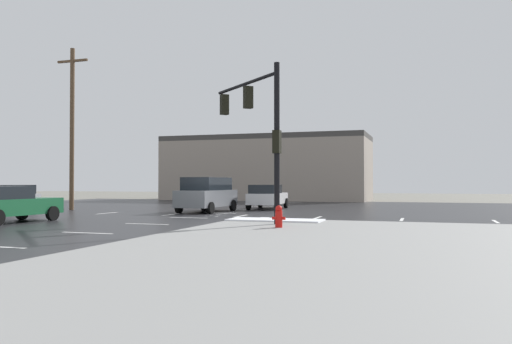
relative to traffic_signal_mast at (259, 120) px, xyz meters
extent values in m
plane|color=slate|center=(-4.50, 4.73, -4.34)|extent=(120.00, 120.00, 0.00)
cube|color=#232326|center=(-4.50, 4.73, -4.33)|extent=(44.00, 44.00, 0.02)
cube|color=gray|center=(7.50, -7.27, -4.27)|extent=(18.00, 18.00, 0.14)
cube|color=white|center=(0.50, 0.73, -4.17)|extent=(4.00, 1.60, 0.06)
cube|color=silver|center=(-4.50, -5.27, -4.31)|extent=(2.00, 0.15, 0.01)
cube|color=silver|center=(-4.50, -1.27, -4.31)|extent=(2.00, 0.15, 0.01)
cube|color=silver|center=(-4.50, 2.73, -4.31)|extent=(2.00, 0.15, 0.01)
cube|color=silver|center=(-4.50, 6.73, -4.31)|extent=(2.00, 0.15, 0.01)
cube|color=silver|center=(-4.50, 10.73, -4.31)|extent=(2.00, 0.15, 0.01)
cube|color=silver|center=(-4.50, 14.73, -4.31)|extent=(2.00, 0.15, 0.01)
cube|color=silver|center=(-4.50, 18.73, -4.31)|extent=(2.00, 0.15, 0.01)
cube|color=silver|center=(-4.50, 22.73, -4.31)|extent=(2.00, 0.15, 0.01)
cube|color=silver|center=(-14.50, 4.73, -4.31)|extent=(0.15, 2.00, 0.01)
cube|color=silver|center=(-10.50, 4.73, -4.31)|extent=(0.15, 2.00, 0.01)
cube|color=silver|center=(-6.50, 4.73, -4.31)|extent=(0.15, 2.00, 0.01)
cube|color=silver|center=(-2.50, 4.73, -4.31)|extent=(0.15, 2.00, 0.01)
cube|color=silver|center=(1.50, 4.73, -4.31)|extent=(0.15, 2.00, 0.01)
cube|color=silver|center=(5.50, 4.73, -4.31)|extent=(0.15, 2.00, 0.01)
cube|color=silver|center=(9.50, 4.73, -4.31)|extent=(0.15, 2.00, 0.01)
cube|color=silver|center=(-1.00, 0.73, -4.31)|extent=(0.45, 7.00, 0.01)
cylinder|color=black|center=(1.06, -0.99, -1.04)|extent=(0.22, 0.22, 6.31)
cylinder|color=black|center=(-0.88, 0.83, 1.71)|extent=(3.98, 3.73, 0.14)
cube|color=black|center=(-0.69, 0.65, 1.09)|extent=(0.45, 0.45, 0.95)
sphere|color=red|center=(-0.81, 0.76, 1.37)|extent=(0.20, 0.20, 0.20)
cube|color=black|center=(-2.44, 2.28, 1.09)|extent=(0.45, 0.45, 0.95)
sphere|color=red|center=(-2.55, 2.39, 1.37)|extent=(0.20, 0.20, 0.20)
cube|color=black|center=(1.06, -0.99, -1.00)|extent=(0.28, 0.36, 0.90)
cylinder|color=red|center=(1.54, -2.44, -3.90)|extent=(0.26, 0.26, 0.60)
sphere|color=red|center=(1.54, -2.44, -3.53)|extent=(0.25, 0.25, 0.25)
cylinder|color=red|center=(1.36, -2.44, -3.87)|extent=(0.12, 0.11, 0.11)
cylinder|color=red|center=(1.72, -2.44, -3.87)|extent=(0.12, 0.11, 0.11)
cube|color=gray|center=(-8.46, 29.00, -1.44)|extent=(19.94, 8.00, 5.79)
cube|color=#3F3D3A|center=(-8.46, 29.00, 1.71)|extent=(19.94, 8.00, 0.50)
cube|color=#B7BABF|center=(-17.49, 4.15, -3.64)|extent=(2.25, 4.66, 0.70)
cube|color=black|center=(-17.42, 4.83, -3.01)|extent=(1.90, 2.63, 0.55)
cylinder|color=black|center=(-16.44, 5.58, -3.99)|extent=(0.29, 0.68, 0.66)
cylinder|color=black|center=(-18.23, 5.77, -3.99)|extent=(0.29, 0.68, 0.66)
cube|color=slate|center=(-5.65, 7.63, -3.51)|extent=(2.07, 4.85, 0.95)
cube|color=black|center=(-5.65, 7.63, -2.66)|extent=(1.88, 3.41, 0.75)
cylinder|color=black|center=(-6.59, 9.29, -3.99)|extent=(0.24, 0.67, 0.66)
cylinder|color=black|center=(-4.64, 9.24, -3.99)|extent=(0.24, 0.67, 0.66)
cylinder|color=black|center=(-6.67, 6.02, -3.99)|extent=(0.24, 0.67, 0.66)
cylinder|color=black|center=(-4.72, 5.97, -3.99)|extent=(0.24, 0.67, 0.66)
sphere|color=white|center=(-6.22, 9.99, -3.51)|extent=(0.18, 0.18, 0.18)
sphere|color=white|center=(-4.97, 9.96, -3.51)|extent=(0.18, 0.18, 0.18)
cube|color=white|center=(-3.28, 12.14, -3.64)|extent=(2.08, 4.61, 0.70)
cube|color=black|center=(-3.24, 11.47, -3.01)|extent=(1.81, 2.58, 0.55)
cylinder|color=black|center=(-4.28, 13.61, -3.99)|extent=(0.26, 0.67, 0.66)
cylinder|color=black|center=(-2.48, 13.72, -3.99)|extent=(0.26, 0.67, 0.66)
cylinder|color=black|center=(-4.08, 10.56, -3.99)|extent=(0.26, 0.67, 0.66)
cylinder|color=black|center=(-2.28, 10.67, -3.99)|extent=(0.26, 0.67, 0.66)
sphere|color=white|center=(-4.00, 14.30, -3.64)|extent=(0.18, 0.18, 0.18)
sphere|color=white|center=(-2.85, 14.37, -3.64)|extent=(0.18, 0.18, 0.18)
cube|color=#195933|center=(-10.55, -2.37, -3.64)|extent=(2.02, 4.58, 0.70)
cylinder|color=black|center=(-11.37, -0.80, -3.99)|extent=(0.25, 0.67, 0.66)
cylinder|color=black|center=(-9.57, -0.88, -3.99)|extent=(0.25, 0.67, 0.66)
sphere|color=white|center=(-11.01, -0.14, -3.64)|extent=(0.18, 0.18, 0.18)
sphere|color=white|center=(-9.86, -0.20, -3.64)|extent=(0.18, 0.18, 0.18)
cylinder|color=brown|center=(-14.69, 7.05, 0.79)|extent=(0.28, 0.28, 10.26)
cube|color=brown|center=(-14.69, 7.05, 5.12)|extent=(2.20, 0.14, 0.14)
camera|label=1|loc=(6.56, -20.39, -2.57)|focal=36.37mm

